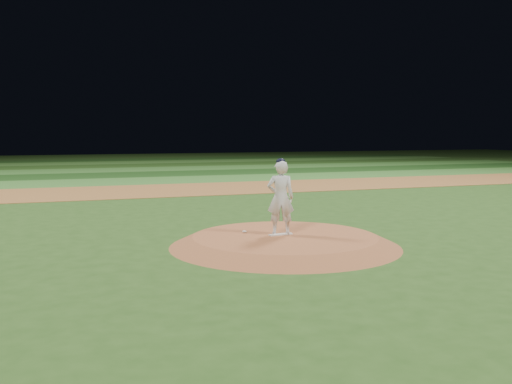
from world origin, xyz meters
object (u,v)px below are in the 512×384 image
at_px(pitcher_on_mound, 281,197).
at_px(pitching_rubber, 281,234).
at_px(pitchers_mound, 285,241).
at_px(rosin_bag, 244,232).

bearing_deg(pitcher_on_mound, pitching_rubber, -110.03).
height_order(pitching_rubber, pitcher_on_mound, pitcher_on_mound).
xyz_separation_m(pitching_rubber, pitcher_on_mound, (0.03, 0.09, 0.89)).
xyz_separation_m(pitchers_mound, pitching_rubber, (-0.06, 0.11, 0.14)).
bearing_deg(pitching_rubber, pitchers_mound, -68.11).
height_order(rosin_bag, pitcher_on_mound, pitcher_on_mound).
bearing_deg(pitcher_on_mound, pitchers_mound, -81.93).
bearing_deg(pitcher_on_mound, rosin_bag, 147.30).
relative_size(rosin_bag, pitcher_on_mound, 0.06).
relative_size(pitchers_mound, pitcher_on_mound, 2.99).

